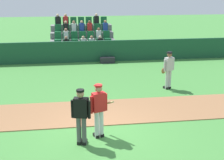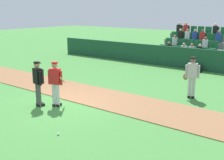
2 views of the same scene
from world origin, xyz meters
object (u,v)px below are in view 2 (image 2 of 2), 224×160
(umpire_home_plate, at_px, (38,81))
(runner_grey_jersey, at_px, (192,76))
(batter_red_jersey, at_px, (56,82))
(equipment_bag, at_px, (194,68))
(baseball, at_px, (58,134))

(umpire_home_plate, height_order, runner_grey_jersey, same)
(batter_red_jersey, bearing_deg, runner_grey_jersey, 49.91)
(umpire_home_plate, distance_m, equipment_bag, 10.27)
(batter_red_jersey, distance_m, umpire_home_plate, 0.68)
(batter_red_jersey, bearing_deg, baseball, -40.49)
(runner_grey_jersey, xyz_separation_m, equipment_bag, (-2.16, 5.37, -0.78))
(batter_red_jersey, bearing_deg, equipment_bag, 81.42)
(umpire_home_plate, xyz_separation_m, equipment_bag, (2.02, 10.04, -0.82))
(umpire_home_plate, relative_size, baseball, 23.78)
(batter_red_jersey, relative_size, equipment_bag, 1.96)
(baseball, xyz_separation_m, equipment_bag, (-0.65, 11.46, 0.14))
(runner_grey_jersey, height_order, baseball, runner_grey_jersey)
(batter_red_jersey, xyz_separation_m, runner_grey_jersey, (3.62, 4.30, -0.01))
(runner_grey_jersey, bearing_deg, equipment_bag, 111.91)
(baseball, relative_size, equipment_bag, 0.08)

